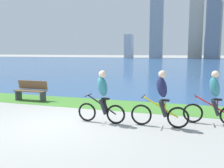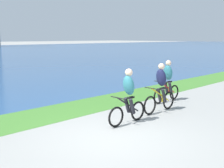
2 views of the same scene
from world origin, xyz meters
TOP-DOWN VIEW (x-y plane):
  - ground_plane at (0.00, 0.00)m, footprint 300.00×300.00m
  - grass_strip_bayside at (0.00, 3.09)m, footprint 120.00×2.01m
  - bay_water_surface at (0.00, 44.51)m, footprint 300.00×80.83m
  - cyclist_lead at (1.21, 0.54)m, footprint 1.55×0.52m
  - cyclist_trailing at (2.99, 0.67)m, footprint 1.71×0.52m
  - cyclist_distant_rear at (4.48, 1.40)m, footprint 1.67×0.52m
  - bench_near_path at (-3.07, 2.87)m, footprint 1.50×0.47m
  - city_skyline_far_shore at (8.61, 75.56)m, footprint 44.83×12.66m

SIDE VIEW (x-z plane):
  - ground_plane at x=0.00m, z-range 0.00..0.00m
  - bay_water_surface at x=0.00m, z-range 0.00..0.00m
  - grass_strip_bayside at x=0.00m, z-range 0.00..0.01m
  - bench_near_path at x=-3.07m, z-range 0.00..0.90m
  - cyclist_lead at x=1.21m, z-range 0.01..1.65m
  - cyclist_distant_rear at x=4.48m, z-range 0.00..1.65m
  - cyclist_trailing at x=2.99m, z-range 0.00..1.67m
  - city_skyline_far_shore at x=8.61m, z-range -2.74..23.32m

